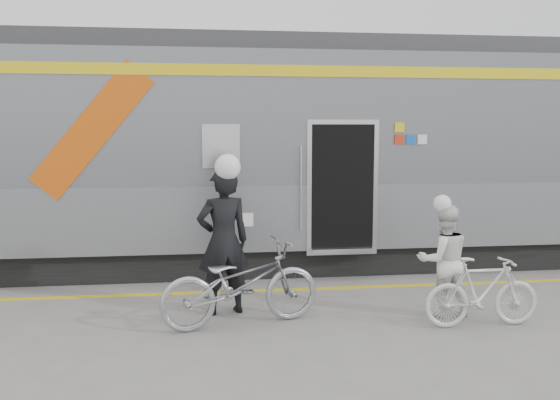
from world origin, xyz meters
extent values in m
plane|color=slate|center=(0.00, 0.00, 0.00)|extent=(90.00, 90.00, 0.00)
cube|color=black|center=(-0.99, 4.20, 0.25)|extent=(24.00, 2.70, 0.50)
cube|color=#9EA0A5|center=(-0.99, 4.20, 1.05)|extent=(24.00, 3.00, 1.10)
cube|color=slate|center=(-0.99, 4.20, 2.70)|extent=(24.00, 3.00, 2.20)
cube|color=#38383A|center=(-0.99, 4.20, 3.95)|extent=(24.00, 2.64, 0.30)
cube|color=yellow|center=(-0.99, 2.69, 3.45)|extent=(24.00, 0.02, 0.18)
cube|color=#CC4E0C|center=(-2.79, 2.69, 2.50)|extent=(1.96, 0.01, 2.19)
cube|color=black|center=(-0.79, 2.69, 2.25)|extent=(0.55, 0.02, 0.65)
cube|color=black|center=(1.21, 2.90, 1.55)|extent=(1.05, 0.45, 2.10)
cube|color=silver|center=(1.21, 2.69, 1.55)|extent=(1.20, 0.02, 2.25)
cylinder|color=silver|center=(0.51, 2.67, 1.55)|extent=(0.04, 0.04, 1.40)
cube|color=silver|center=(1.21, 2.65, 0.52)|extent=(1.05, 0.25, 0.06)
cube|color=yellow|center=(2.16, 2.69, 2.55)|extent=(0.16, 0.01, 0.16)
cube|color=red|center=(2.16, 2.69, 2.35)|extent=(0.16, 0.01, 0.16)
cube|color=#1A56A9|center=(2.36, 2.69, 2.35)|extent=(0.16, 0.01, 0.16)
cube|color=silver|center=(2.56, 2.69, 2.35)|extent=(0.16, 0.01, 0.16)
cube|color=silver|center=(-0.39, 2.69, 1.05)|extent=(0.22, 0.01, 0.22)
cube|color=yellow|center=(0.00, 2.15, 0.00)|extent=(24.00, 0.12, 0.01)
imported|color=black|center=(-0.82, 1.11, 1.00)|extent=(0.83, 0.64, 2.01)
imported|color=#9A9CA1|center=(-0.62, 0.56, 0.55)|extent=(2.22, 1.22, 1.10)
imported|color=white|center=(2.14, 0.66, 0.76)|extent=(0.74, 0.58, 1.51)
imported|color=beige|center=(2.44, 0.11, 0.46)|extent=(1.53, 0.44, 0.92)
sphere|color=white|center=(-0.82, 1.11, 2.18)|extent=(0.35, 0.35, 0.35)
sphere|color=white|center=(2.14, 0.66, 1.63)|extent=(0.24, 0.24, 0.24)
camera|label=1|loc=(-1.06, -6.86, 2.54)|focal=38.00mm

